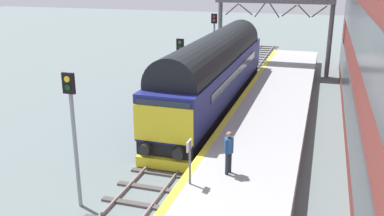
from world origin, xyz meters
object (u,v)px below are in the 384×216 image
(signal_post_near, at_px, (73,127))
(signal_post_mid, at_px, (181,66))
(waiting_passenger, at_px, (229,149))
(diesel_locomotive, at_px, (215,70))
(signal_post_far, at_px, (214,41))
(platform_number_sign, at_px, (189,155))

(signal_post_near, height_order, signal_post_mid, signal_post_near)
(waiting_passenger, bearing_deg, diesel_locomotive, 36.75)
(diesel_locomotive, distance_m, signal_post_far, 7.04)
(platform_number_sign, bearing_deg, signal_post_mid, 110.41)
(platform_number_sign, distance_m, waiting_passenger, 1.64)
(signal_post_mid, bearing_deg, signal_post_far, 90.00)
(signal_post_near, bearing_deg, waiting_passenger, 23.81)
(diesel_locomotive, distance_m, waiting_passenger, 10.64)
(signal_post_far, bearing_deg, diesel_locomotive, -75.02)
(diesel_locomotive, height_order, waiting_passenger, diesel_locomotive)
(platform_number_sign, bearing_deg, diesel_locomotive, 100.15)
(diesel_locomotive, bearing_deg, waiting_passenger, -72.76)
(signal_post_far, relative_size, waiting_passenger, 3.15)
(signal_post_near, xyz_separation_m, waiting_passenger, (4.96, 2.19, -1.06))
(platform_number_sign, height_order, waiting_passenger, waiting_passenger)
(diesel_locomotive, distance_m, platform_number_sign, 11.53)
(signal_post_near, distance_m, waiting_passenger, 5.52)
(signal_post_near, distance_m, signal_post_far, 19.11)
(diesel_locomotive, height_order, signal_post_mid, diesel_locomotive)
(diesel_locomotive, relative_size, signal_post_near, 3.55)
(waiting_passenger, bearing_deg, signal_post_far, 35.85)
(diesel_locomotive, relative_size, signal_post_far, 3.41)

